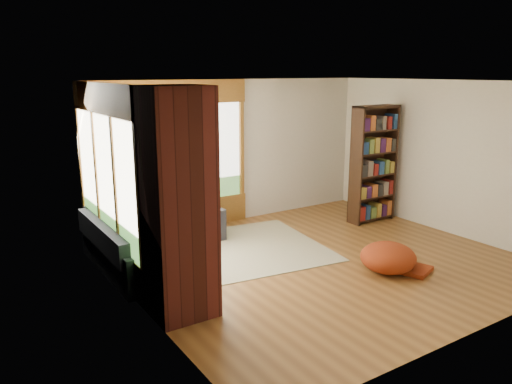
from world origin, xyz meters
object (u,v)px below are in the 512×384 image
bookshelf (374,164)px  pouf (388,257)px  dog_tan (152,202)px  sectional_sofa (151,234)px  area_rug (227,251)px  brick_chimney (178,205)px  dog_brindle (162,213)px

bookshelf → pouf: bearing=-130.2°
dog_tan → sectional_sofa: bearing=134.8°
sectional_sofa → area_rug: (0.98, -0.60, -0.30)m
sectional_sofa → bookshelf: size_ratio=1.03×
brick_chimney → dog_brindle: 1.77m
bookshelf → sectional_sofa: bearing=171.4°
pouf → dog_tan: 3.56m
sectional_sofa → pouf: 3.54m
area_rug → dog_tan: size_ratio=2.71×
dog_brindle → brick_chimney: bearing=143.2°
brick_chimney → area_rug: brick_chimney is taller
sectional_sofa → pouf: sectional_sofa is taller
area_rug → dog_brindle: dog_brindle is taller
brick_chimney → sectional_sofa: (0.45, 2.05, -1.00)m
sectional_sofa → dog_brindle: size_ratio=2.70×
sectional_sofa → dog_tan: (0.02, -0.01, 0.51)m
area_rug → pouf: pouf is taller
brick_chimney → sectional_sofa: 2.32m
area_rug → dog_tan: 1.39m
bookshelf → dog_tan: (-4.07, 0.61, -0.26)m
bookshelf → dog_brindle: bookshelf is taller
sectional_sofa → dog_brindle: bearing=-89.8°
bookshelf → pouf: 2.63m
pouf → dog_brindle: 3.28m
brick_chimney → dog_tan: 2.14m
dog_tan → bookshelf: bearing=-23.7°
area_rug → pouf: (1.50, -1.91, 0.21)m
brick_chimney → area_rug: (1.43, 1.44, -1.29)m
bookshelf → dog_tan: size_ratio=1.94×
area_rug → pouf: 2.44m
sectional_sofa → dog_tan: dog_tan is taller
brick_chimney → pouf: 3.16m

